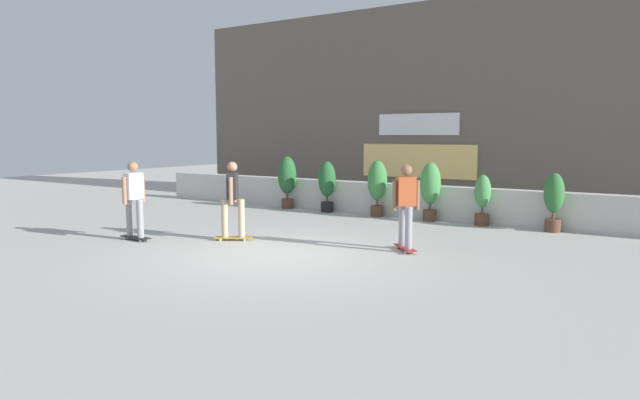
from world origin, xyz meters
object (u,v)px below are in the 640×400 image
(potted_plant_0, at_px, (287,178))
(potted_plant_4, at_px, (482,198))
(potted_plant_3, at_px, (430,187))
(potted_plant_1, at_px, (327,183))
(potted_plant_2, at_px, (377,184))
(skater_far_left, at_px, (406,203))
(skater_mid_plaza, at_px, (233,197))
(skater_by_wall_left, at_px, (134,197))
(potted_plant_5, at_px, (554,198))

(potted_plant_0, height_order, potted_plant_4, potted_plant_0)
(potted_plant_3, bearing_deg, potted_plant_1, 180.00)
(potted_plant_2, bearing_deg, potted_plant_1, 180.00)
(skater_far_left, distance_m, skater_mid_plaza, 3.70)
(potted_plant_1, distance_m, potted_plant_3, 3.21)
(potted_plant_1, height_order, potted_plant_3, potted_plant_3)
(skater_by_wall_left, bearing_deg, potted_plant_3, 54.71)
(skater_mid_plaza, bearing_deg, potted_plant_1, 98.43)
(potted_plant_4, bearing_deg, skater_by_wall_left, -133.13)
(skater_mid_plaza, bearing_deg, potted_plant_4, 51.79)
(potted_plant_0, xyz_separation_m, potted_plant_2, (3.10, 0.00, -0.03))
(potted_plant_0, bearing_deg, potted_plant_5, 0.00)
(skater_by_wall_left, bearing_deg, potted_plant_5, 39.49)
(potted_plant_3, distance_m, skater_far_left, 4.05)
(potted_plant_4, bearing_deg, potted_plant_2, -180.00)
(skater_mid_plaza, bearing_deg, potted_plant_3, 63.18)
(potted_plant_2, height_order, potted_plant_5, potted_plant_2)
(potted_plant_2, bearing_deg, potted_plant_4, 0.00)
(potted_plant_0, height_order, potted_plant_2, potted_plant_0)
(skater_far_left, xyz_separation_m, skater_mid_plaza, (-3.56, -1.01, 0.00))
(potted_plant_2, relative_size, skater_by_wall_left, 0.92)
(potted_plant_0, bearing_deg, potted_plant_3, 0.00)
(skater_far_left, bearing_deg, potted_plant_4, 85.54)
(potted_plant_5, relative_size, skater_mid_plaza, 0.81)
(potted_plant_2, bearing_deg, potted_plant_3, 0.00)
(potted_plant_3, distance_m, potted_plant_4, 1.40)
(potted_plant_3, relative_size, skater_mid_plaza, 0.91)
(potted_plant_0, bearing_deg, skater_mid_plaza, -66.10)
(potted_plant_2, xyz_separation_m, potted_plant_3, (1.56, 0.00, -0.01))
(potted_plant_4, relative_size, potted_plant_5, 0.93)
(potted_plant_0, height_order, skater_far_left, skater_far_left)
(potted_plant_4, relative_size, skater_far_left, 0.75)
(potted_plant_2, distance_m, skater_far_left, 4.71)
(skater_by_wall_left, distance_m, skater_far_left, 5.77)
(potted_plant_1, height_order, skater_by_wall_left, skater_by_wall_left)
(potted_plant_3, distance_m, skater_by_wall_left, 7.40)
(potted_plant_5, relative_size, skater_by_wall_left, 0.81)
(skater_mid_plaza, bearing_deg, skater_by_wall_left, -147.76)
(potted_plant_5, height_order, skater_far_left, skater_far_left)
(skater_far_left, bearing_deg, potted_plant_2, 124.03)
(potted_plant_1, relative_size, skater_far_left, 0.88)
(potted_plant_4, bearing_deg, skater_mid_plaza, -128.21)
(potted_plant_3, height_order, potted_plant_5, potted_plant_3)
(potted_plant_5, bearing_deg, potted_plant_2, 180.00)
(skater_by_wall_left, bearing_deg, skater_mid_plaza, 32.24)
(skater_far_left, bearing_deg, potted_plant_3, 105.44)
(potted_plant_1, distance_m, potted_plant_2, 1.65)
(potted_plant_1, bearing_deg, potted_plant_2, -0.00)
(potted_plant_0, relative_size, potted_plant_4, 1.26)
(potted_plant_4, relative_size, skater_by_wall_left, 0.75)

